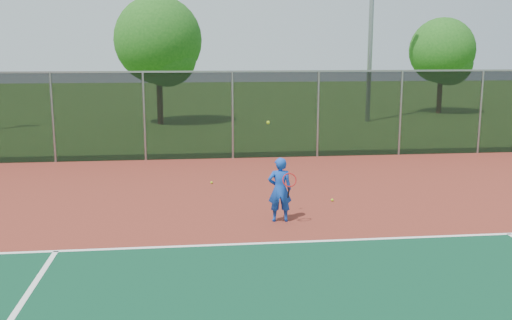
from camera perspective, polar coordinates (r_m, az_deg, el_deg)
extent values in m
plane|color=#305B1A|center=(9.50, 22.53, -13.12)|extent=(120.00, 120.00, 0.00)
cube|color=maroon|center=(11.14, 17.54, -9.13)|extent=(30.00, 20.00, 0.02)
cube|color=white|center=(12.88, 23.94, -6.76)|extent=(22.00, 0.10, 0.00)
cube|color=black|center=(20.14, 6.22, 4.57)|extent=(30.00, 0.04, 3.00)
cube|color=gray|center=(20.03, 6.31, 8.84)|extent=(30.00, 0.06, 0.06)
imported|color=#1344B7|center=(12.48, 2.39, -2.98)|extent=(0.54, 0.37, 1.43)
cylinder|color=black|center=(12.27, 3.27, -3.27)|extent=(0.03, 0.15, 0.27)
torus|color=#A51414|center=(12.10, 3.36, -2.01)|extent=(0.30, 0.13, 0.29)
sphere|color=#A8C817|center=(12.27, 1.22, 3.78)|extent=(0.07, 0.07, 0.07)
sphere|color=#A8C817|center=(14.38, 7.63, -3.98)|extent=(0.07, 0.07, 0.07)
sphere|color=#A8C817|center=(16.16, -4.47, -2.26)|extent=(0.07, 0.07, 0.07)
cylinder|color=gray|center=(30.84, 11.50, 15.23)|extent=(0.24, 0.24, 12.29)
cylinder|color=#362113|center=(29.53, -9.59, 5.93)|extent=(0.30, 0.30, 2.46)
sphere|color=#1A5115|center=(29.43, -9.78, 11.76)|extent=(4.36, 4.36, 4.36)
sphere|color=#1A5115|center=(29.11, -8.96, 10.18)|extent=(3.00, 3.00, 3.00)
cylinder|color=#362113|center=(35.90, 17.87, 6.18)|extent=(0.30, 0.30, 2.15)
sphere|color=#1A5115|center=(35.80, 18.12, 10.37)|extent=(3.82, 3.82, 3.82)
sphere|color=#1A5115|center=(35.71, 18.84, 9.18)|extent=(2.63, 2.63, 2.63)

